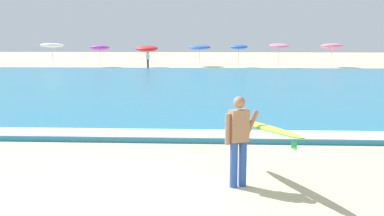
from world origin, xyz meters
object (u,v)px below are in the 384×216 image
beach_umbrella_0 (52,45)px  beach_umbrella_3 (199,47)px  beach_umbrella_2 (147,49)px  beach_umbrella_5 (279,46)px  beach_umbrella_1 (100,48)px  surfer_with_board (250,133)px  beachgoer_near_row_left (148,59)px  beach_umbrella_6 (332,46)px  beach_umbrella_4 (239,47)px

beach_umbrella_0 → beach_umbrella_3: size_ratio=1.06×
beach_umbrella_2 → beach_umbrella_5: bearing=0.9°
beach_umbrella_0 → beach_umbrella_1: bearing=13.3°
surfer_with_board → beach_umbrella_2: size_ratio=1.20×
beach_umbrella_0 → beach_umbrella_2: 9.07m
beach_umbrella_0 → beachgoer_near_row_left: 9.49m
beach_umbrella_6 → beachgoer_near_row_left: 17.78m
beach_umbrella_1 → beach_umbrella_3: beach_umbrella_1 is taller
beach_umbrella_2 → beach_umbrella_5: beach_umbrella_5 is taller
beach_umbrella_0 → beach_umbrella_2: beach_umbrella_0 is taller
surfer_with_board → beach_umbrella_5: (5.49, 33.84, 1.05)m
beach_umbrella_1 → beach_umbrella_3: size_ratio=0.97×
beach_umbrella_1 → beach_umbrella_4: size_ratio=0.98×
beach_umbrella_2 → beach_umbrella_4: size_ratio=0.98×
beach_umbrella_0 → beach_umbrella_6: size_ratio=1.02×
surfer_with_board → beach_umbrella_3: size_ratio=1.17×
beach_umbrella_3 → beach_umbrella_2: bearing=-161.5°
beach_umbrella_0 → beach_umbrella_5: beach_umbrella_0 is taller
beach_umbrella_5 → beach_umbrella_6: size_ratio=1.01×
beach_umbrella_1 → beach_umbrella_2: size_ratio=0.99×
beach_umbrella_1 → beach_umbrella_2: 4.72m
beach_umbrella_4 → beach_umbrella_6: size_ratio=0.96×
beach_umbrella_5 → beach_umbrella_0: bearing=-178.1°
beach_umbrella_3 → beach_umbrella_5: size_ratio=0.95×
beach_umbrella_4 → beachgoer_near_row_left: beach_umbrella_4 is taller
surfer_with_board → beach_umbrella_6: size_ratio=1.13×
beach_umbrella_1 → beach_umbrella_6: size_ratio=0.93×
beachgoer_near_row_left → beach_umbrella_4: bearing=11.6°
beach_umbrella_2 → beach_umbrella_3: bearing=18.5°
beach_umbrella_5 → beach_umbrella_6: beach_umbrella_5 is taller
surfer_with_board → beachgoer_near_row_left: bearing=102.0°
surfer_with_board → beach_umbrella_1: (-11.87, 34.14, 0.84)m
surfer_with_board → beach_umbrella_2: beach_umbrella_2 is taller
surfer_with_board → beach_umbrella_1: beach_umbrella_1 is taller
beach_umbrella_1 → beach_umbrella_6: bearing=1.7°
beach_umbrella_4 → beach_umbrella_1: bearing=179.4°
beach_umbrella_2 → beach_umbrella_4: (8.84, 0.34, 0.16)m
beach_umbrella_4 → beach_umbrella_0: bearing=-177.2°
surfer_with_board → beach_umbrella_6: beach_umbrella_6 is taller
surfer_with_board → beach_umbrella_4: 34.05m
surfer_with_board → beach_umbrella_2: (-7.18, 33.65, 0.78)m
beach_umbrella_0 → beach_umbrella_3: beach_umbrella_0 is taller
beach_umbrella_1 → beach_umbrella_5: bearing=-1.0°
beach_umbrella_3 → beach_umbrella_1: bearing=-173.0°
beach_umbrella_0 → beach_umbrella_6: (26.93, 1.70, -0.07)m
beach_umbrella_4 → beachgoer_near_row_left: size_ratio=1.42×
beach_umbrella_1 → beach_umbrella_6: beach_umbrella_6 is taller
surfer_with_board → beach_umbrella_6: (10.69, 34.82, 1.01)m
beach_umbrella_3 → beach_umbrella_5: bearing=-11.0°
beach_umbrella_1 → beach_umbrella_4: 13.53m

